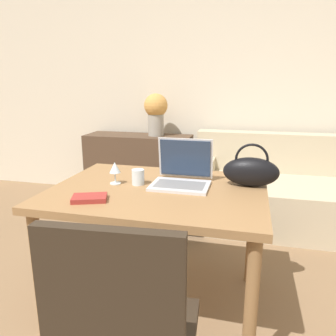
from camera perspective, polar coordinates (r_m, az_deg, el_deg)
wall_back at (r=3.72m, az=7.81°, el=15.04°), size 10.00×0.06×2.70m
dining_table at (r=1.86m, az=-1.72°, el=-6.23°), size 1.18×0.90×0.75m
chair at (r=1.20m, az=-7.48°, el=-26.77°), size 0.47×0.47×0.95m
couch at (r=3.34m, az=20.89°, el=-4.42°), size 1.93×0.96×0.82m
sideboard at (r=3.72m, az=-5.10°, el=-0.04°), size 1.17×0.40×0.76m
laptop at (r=1.89m, az=2.55°, el=-0.76°), size 0.33×0.29×0.26m
drinking_glass at (r=1.89m, az=-5.24°, el=-1.57°), size 0.07×0.07×0.09m
wine_glass at (r=1.91m, az=-9.23°, el=-0.15°), size 0.06×0.06×0.13m
handbag at (r=1.90m, az=14.24°, el=-0.53°), size 0.31×0.13×0.25m
flower_vase at (r=3.56m, az=-2.13°, el=9.90°), size 0.25×0.25×0.45m
book at (r=1.68m, az=-13.51°, el=-5.12°), size 0.20×0.16×0.02m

